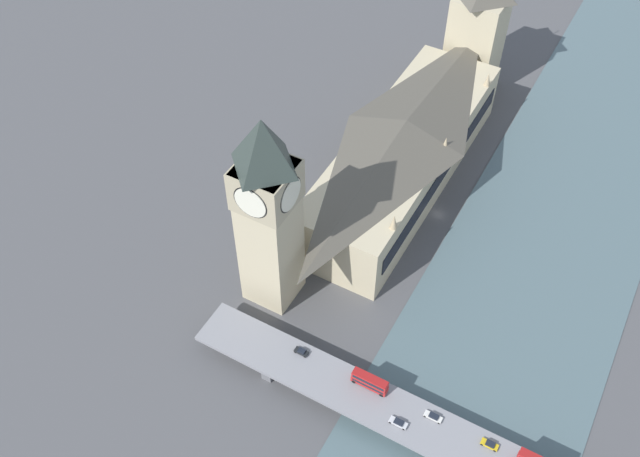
# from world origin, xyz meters

# --- Properties ---
(ground_plane) EXTENTS (600.00, 600.00, 0.00)m
(ground_plane) POSITION_xyz_m (0.00, 0.00, 0.00)
(ground_plane) COLOR #4C4C4F
(river_water) EXTENTS (59.04, 360.00, 0.30)m
(river_water) POSITION_xyz_m (-35.52, 0.00, 0.15)
(river_water) COLOR #4C6066
(river_water) RESTS_ON ground_plane
(parliament_hall) EXTENTS (30.06, 100.84, 27.38)m
(parliament_hall) POSITION_xyz_m (17.80, -8.00, 13.59)
(parliament_hall) COLOR #C1B28E
(parliament_hall) RESTS_ON ground_plane
(clock_tower) EXTENTS (15.20, 15.20, 66.84)m
(clock_tower) POSITION_xyz_m (31.32, 53.39, 35.90)
(clock_tower) COLOR #C1B28E
(clock_tower) RESTS_ON ground_plane
(victoria_tower) EXTENTS (18.35, 18.35, 50.93)m
(victoria_tower) POSITION_xyz_m (17.85, -71.59, 23.47)
(victoria_tower) COLOR #C1B28E
(victoria_tower) RESTS_ON ground_plane
(road_bridge) EXTENTS (150.08, 13.62, 6.11)m
(road_bridge) POSITION_xyz_m (-35.52, 75.17, 4.98)
(road_bridge) COLOR slate
(road_bridge) RESTS_ON ground_plane
(double_decker_bus_mid) EXTENTS (10.04, 2.46, 4.68)m
(double_decker_bus_mid) POSITION_xyz_m (-9.87, 71.82, 8.70)
(double_decker_bus_mid) COLOR red
(double_decker_bus_mid) RESTS_ON road_bridge
(car_northbound_lead) EXTENTS (4.39, 1.82, 1.39)m
(car_northbound_lead) POSITION_xyz_m (-43.35, 72.01, 6.81)
(car_northbound_lead) COLOR gold
(car_northbound_lead) RESTS_ON road_bridge
(car_northbound_mid) EXTENTS (4.77, 1.76, 1.31)m
(car_northbound_mid) POSITION_xyz_m (-28.15, 71.93, 6.77)
(car_northbound_mid) COLOR silver
(car_northbound_mid) RESTS_ON road_bridge
(car_southbound_lead) EXTENTS (3.89, 1.76, 1.38)m
(car_southbound_lead) POSITION_xyz_m (10.96, 71.75, 6.80)
(car_southbound_lead) COLOR black
(car_southbound_lead) RESTS_ON road_bridge
(car_southbound_mid) EXTENTS (4.77, 1.83, 1.37)m
(car_southbound_mid) POSITION_xyz_m (-21.07, 77.80, 6.81)
(car_southbound_mid) COLOR silver
(car_southbound_mid) RESTS_ON road_bridge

